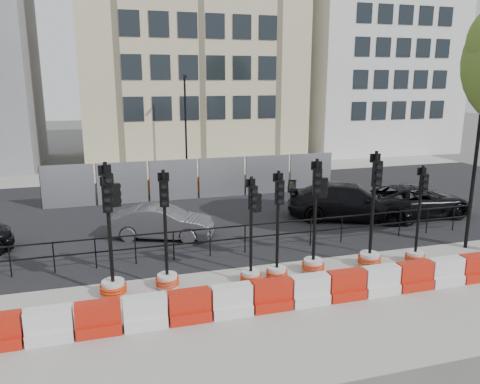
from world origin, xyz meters
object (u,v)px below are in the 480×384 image
object	(u,v)px
lamp_post_near	(476,157)
traffic_signal_a	(112,273)
car_c	(350,202)
traffic_signal_h	(416,244)
traffic_signal_d	(251,259)

from	to	relation	value
lamp_post_near	traffic_signal_a	world-z (taller)	lamp_post_near
lamp_post_near	car_c	xyz separation A→B (m)	(-2.12, 4.31, -2.47)
traffic_signal_a	traffic_signal_h	bearing A→B (deg)	-0.19
lamp_post_near	traffic_signal_d	size ratio (longest dim) A/B	1.92
traffic_signal_h	traffic_signal_a	bearing A→B (deg)	-174.21
lamp_post_near	traffic_signal_a	distance (m)	12.12
traffic_signal_d	traffic_signal_a	bearing A→B (deg)	169.41
traffic_signal_d	car_c	world-z (taller)	traffic_signal_d
traffic_signal_a	traffic_signal_d	distance (m)	3.82
traffic_signal_d	traffic_signal_h	distance (m)	5.48
car_c	traffic_signal_a	bearing A→B (deg)	139.69
traffic_signal_d	traffic_signal_h	bearing A→B (deg)	-7.33
traffic_signal_a	traffic_signal_h	distance (m)	9.30
car_c	traffic_signal_h	bearing A→B (deg)	-161.19
traffic_signal_h	traffic_signal_d	bearing A→B (deg)	-172.87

